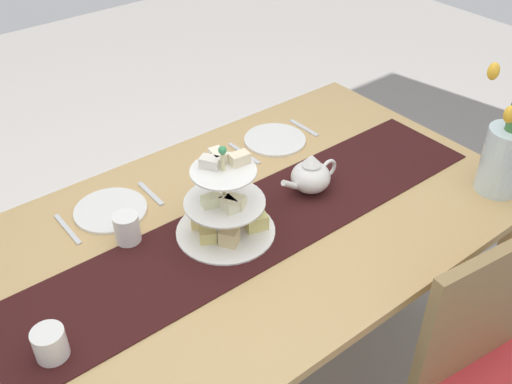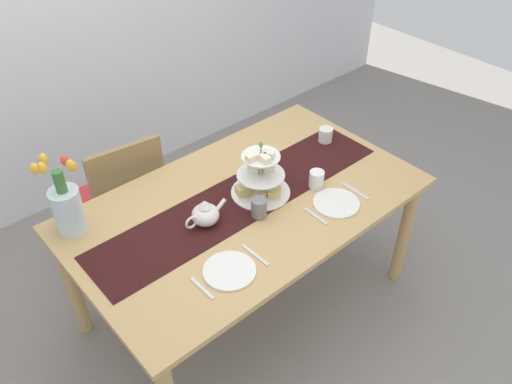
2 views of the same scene
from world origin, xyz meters
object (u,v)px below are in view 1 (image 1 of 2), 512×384
at_px(knife_left, 244,153).
at_px(teapot, 311,176).
at_px(tulip_vase, 506,152).
at_px(fork_left, 304,128).
at_px(fork_right, 151,194).
at_px(dining_table, 251,243).
at_px(knife_right, 68,229).
at_px(tiered_cake_stand, 225,209).
at_px(mug_grey, 233,186).
at_px(dinner_plate_right, 111,210).
at_px(mug_white_text, 127,229).
at_px(dinner_plate_left, 275,140).
at_px(chair_left, 496,382).
at_px(cream_jug, 50,344).

bearing_deg(knife_left, teapot, 96.96).
relative_size(tulip_vase, fork_left, 3.01).
bearing_deg(teapot, fork_right, -36.05).
bearing_deg(fork_right, dining_table, 119.79).
bearing_deg(knife_right, tiered_cake_stand, 140.33).
bearing_deg(teapot, mug_grey, -28.50).
relative_size(knife_left, dinner_plate_right, 0.74).
bearing_deg(knife_left, dining_table, 55.82).
xyz_separation_m(knife_left, mug_grey, (0.19, 0.19, 0.05)).
xyz_separation_m(fork_right, mug_white_text, (0.17, 0.16, 0.04)).
bearing_deg(fork_right, dinner_plate_left, 180.00).
distance_m(chair_left, mug_white_text, 1.15).
height_order(teapot, fork_right, teapot).
distance_m(teapot, cream_jug, 0.94).
distance_m(fork_left, fork_right, 0.68).
xyz_separation_m(tulip_vase, fork_right, (0.91, -0.69, -0.14)).
distance_m(chair_left, teapot, 0.82).
distance_m(dining_table, chair_left, 0.82).
relative_size(dining_table, fork_left, 11.67).
distance_m(fork_left, mug_grey, 0.52).
distance_m(dining_table, teapot, 0.29).
bearing_deg(teapot, tulip_vase, 142.30).
xyz_separation_m(knife_left, fork_right, (0.39, 0.00, 0.00)).
height_order(cream_jug, fork_right, cream_jug).
bearing_deg(chair_left, mug_grey, -72.55).
distance_m(tiered_cake_stand, fork_left, 0.68).
bearing_deg(fork_left, knife_right, 0.00).
height_order(cream_jug, dinner_plate_left, cream_jug).
bearing_deg(knife_right, dining_table, 146.48).
bearing_deg(tulip_vase, dinner_plate_right, -32.97).
height_order(chair_left, knife_left, chair_left).
bearing_deg(mug_grey, tulip_vase, 145.01).
distance_m(teapot, knife_right, 0.78).
xyz_separation_m(dining_table, teapot, (-0.25, 0.00, 0.15)).
bearing_deg(chair_left, tulip_vase, -139.86).
height_order(dining_table, knife_left, knife_left).
distance_m(tulip_vase, knife_right, 1.39).
relative_size(dining_table, tulip_vase, 3.88).
bearing_deg(fork_right, mug_white_text, 43.62).
bearing_deg(knife_right, mug_grey, 159.10).
relative_size(knife_left, fork_right, 1.13).
distance_m(fork_right, mug_grey, 0.28).
relative_size(cream_jug, mug_grey, 0.89).
relative_size(chair_left, tulip_vase, 2.02).
distance_m(dining_table, knife_left, 0.39).
distance_m(tulip_vase, fork_right, 1.15).
relative_size(chair_left, mug_white_text, 9.58).
xyz_separation_m(tulip_vase, knife_right, (1.20, -0.69, -0.14)).
bearing_deg(cream_jug, dining_table, -171.06).
relative_size(fork_left, dinner_plate_right, 0.65).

